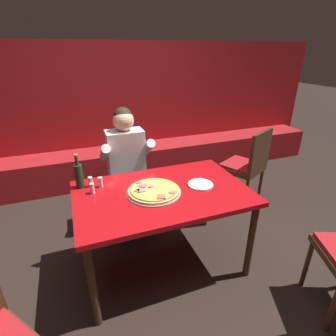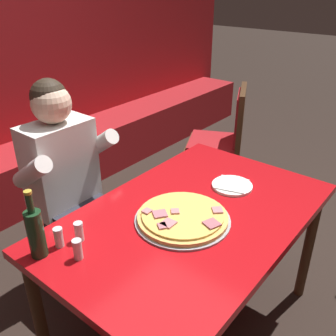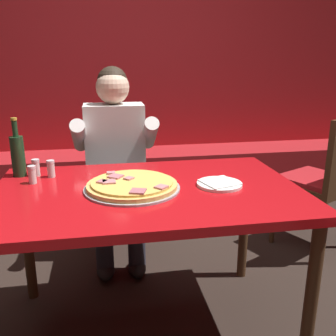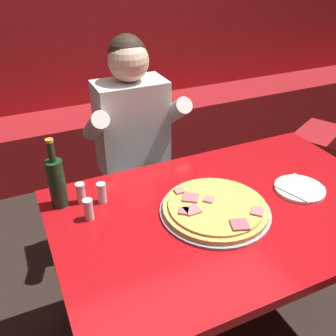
# 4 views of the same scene
# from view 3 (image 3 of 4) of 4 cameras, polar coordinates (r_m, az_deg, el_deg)

# --- Properties ---
(ground_plane) EXTENTS (24.00, 24.00, 0.00)m
(ground_plane) POSITION_cam_3_polar(r_m,az_deg,el_deg) (2.08, -2.73, -23.12)
(ground_plane) COLOR black
(booth_wall_panel) EXTENTS (6.80, 0.16, 1.90)m
(booth_wall_panel) POSITION_cam_3_polar(r_m,az_deg,el_deg) (3.79, -7.25, 10.70)
(booth_wall_panel) COLOR #A3191E
(booth_wall_panel) RESTS_ON ground_plane
(booth_bench) EXTENTS (6.46, 0.48, 0.46)m
(booth_bench) POSITION_cam_3_polar(r_m,az_deg,el_deg) (3.63, -6.57, -1.19)
(booth_bench) COLOR #A3191E
(booth_bench) RESTS_ON ground_plane
(main_dining_table) EXTENTS (1.38, 0.88, 0.76)m
(main_dining_table) POSITION_cam_3_polar(r_m,az_deg,el_deg) (1.73, -3.04, -5.58)
(main_dining_table) COLOR #422816
(main_dining_table) RESTS_ON ground_plane
(pizza) EXTENTS (0.43, 0.43, 0.05)m
(pizza) POSITION_cam_3_polar(r_m,az_deg,el_deg) (1.69, -5.51, -2.68)
(pizza) COLOR #9E9EA3
(pizza) RESTS_ON main_dining_table
(plate_white_paper) EXTENTS (0.21, 0.21, 0.02)m
(plate_white_paper) POSITION_cam_3_polar(r_m,az_deg,el_deg) (1.75, 7.85, -2.40)
(plate_white_paper) COLOR white
(plate_white_paper) RESTS_ON main_dining_table
(beer_bottle) EXTENTS (0.07, 0.07, 0.29)m
(beer_bottle) POSITION_cam_3_polar(r_m,az_deg,el_deg) (1.99, -21.91, 1.93)
(beer_bottle) COLOR #19381E
(beer_bottle) RESTS_ON main_dining_table
(shaker_black_pepper) EXTENTS (0.04, 0.04, 0.09)m
(shaker_black_pepper) POSITION_cam_3_polar(r_m,az_deg,el_deg) (1.98, -19.46, -0.06)
(shaker_black_pepper) COLOR silver
(shaker_black_pepper) RESTS_ON main_dining_table
(shaker_oregano) EXTENTS (0.04, 0.04, 0.09)m
(shaker_oregano) POSITION_cam_3_polar(r_m,az_deg,el_deg) (1.93, -17.39, -0.23)
(shaker_oregano) COLOR silver
(shaker_oregano) RESTS_ON main_dining_table
(shaker_red_pepper_flakes) EXTENTS (0.04, 0.04, 0.09)m
(shaker_red_pepper_flakes) POSITION_cam_3_polar(r_m,az_deg,el_deg) (1.86, -19.98, -1.08)
(shaker_red_pepper_flakes) COLOR silver
(shaker_red_pepper_flakes) RESTS_ON main_dining_table
(diner_seated_blue_shirt) EXTENTS (0.53, 0.53, 1.27)m
(diner_seated_blue_shirt) POSITION_cam_3_polar(r_m,az_deg,el_deg) (2.41, -7.94, 1.47)
(diner_seated_blue_shirt) COLOR black
(diner_seated_blue_shirt) RESTS_ON ground_plane
(dining_chair_far_left) EXTENTS (0.59, 0.59, 0.97)m
(dining_chair_far_left) POSITION_cam_3_polar(r_m,az_deg,el_deg) (2.76, 23.15, -0.89)
(dining_chair_far_left) COLOR #422816
(dining_chair_far_left) RESTS_ON ground_plane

